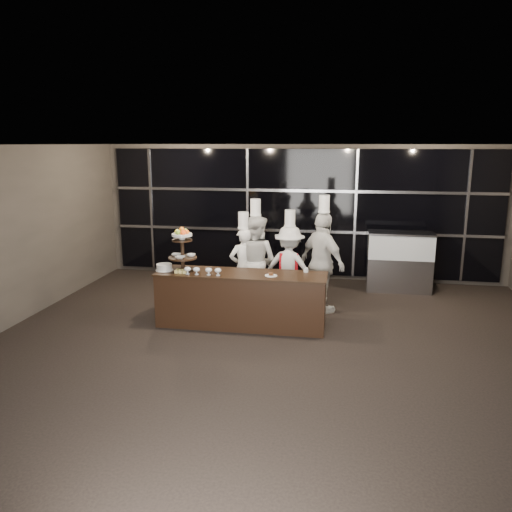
% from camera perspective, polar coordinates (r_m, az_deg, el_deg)
% --- Properties ---
extents(room, '(10.00, 10.00, 10.00)m').
position_cam_1_polar(room, '(6.39, 1.27, -1.01)').
color(room, black).
rests_on(room, ground).
extents(window_wall, '(8.60, 0.10, 2.80)m').
position_cam_1_polar(window_wall, '(11.21, 5.11, 4.94)').
color(window_wall, black).
rests_on(window_wall, ground).
extents(buffet_counter, '(2.84, 0.74, 0.92)m').
position_cam_1_polar(buffet_counter, '(8.40, -1.71, -4.95)').
color(buffet_counter, black).
rests_on(buffet_counter, ground).
extents(display_stand, '(0.48, 0.48, 0.74)m').
position_cam_1_polar(display_stand, '(8.43, -8.42, 1.12)').
color(display_stand, black).
rests_on(display_stand, buffet_counter).
extents(compotes, '(0.62, 0.11, 0.12)m').
position_cam_1_polar(compotes, '(8.18, -6.12, -1.59)').
color(compotes, silver).
rests_on(compotes, buffet_counter).
extents(layer_cake, '(0.30, 0.30, 0.11)m').
position_cam_1_polar(layer_cake, '(8.57, -10.44, -1.27)').
color(layer_cake, white).
rests_on(layer_cake, buffet_counter).
extents(pastry_squares, '(0.20, 0.13, 0.05)m').
position_cam_1_polar(pastry_squares, '(8.36, -8.54, -1.74)').
color(pastry_squares, '#F9E27A').
rests_on(pastry_squares, buffet_counter).
extents(small_plate, '(0.20, 0.20, 0.05)m').
position_cam_1_polar(small_plate, '(8.08, 1.72, -2.19)').
color(small_plate, white).
rests_on(small_plate, buffet_counter).
extents(chef_cup, '(0.08, 0.08, 0.07)m').
position_cam_1_polar(chef_cup, '(8.36, 5.73, -1.60)').
color(chef_cup, white).
rests_on(chef_cup, buffet_counter).
extents(display_case, '(1.32, 0.58, 1.24)m').
position_cam_1_polar(display_case, '(10.76, 16.09, -0.27)').
color(display_case, '#A5A5AA').
rests_on(display_case, ground).
extents(chef_a, '(0.65, 0.58, 1.80)m').
position_cam_1_polar(chef_a, '(9.28, -1.42, -1.17)').
color(chef_a, white).
rests_on(chef_a, ground).
extents(chef_b, '(1.02, 0.92, 2.03)m').
position_cam_1_polar(chef_b, '(9.34, -0.05, -0.50)').
color(chef_b, silver).
rests_on(chef_b, ground).
extents(chef_c, '(1.09, 0.76, 1.85)m').
position_cam_1_polar(chef_c, '(9.26, 3.82, -1.22)').
color(chef_c, silver).
rests_on(chef_c, ground).
extents(chef_d, '(1.07, 1.09, 2.14)m').
position_cam_1_polar(chef_d, '(9.02, 7.60, -0.72)').
color(chef_d, silver).
rests_on(chef_d, ground).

